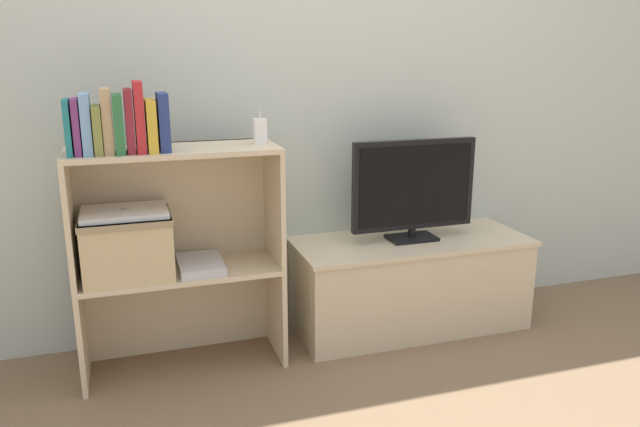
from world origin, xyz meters
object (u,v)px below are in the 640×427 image
Objects in this scene: tv at (414,188)px; book_tan at (107,121)px; baby_monitor at (260,131)px; magazine_stack at (200,264)px; book_forest at (119,124)px; tv_stand at (410,283)px; book_maroon at (129,121)px; book_mustard at (151,126)px; book_crimson at (139,117)px; book_skyblue at (86,124)px; book_teal at (68,127)px; book_olive at (98,130)px; laptop at (124,212)px; storage_basket_left at (127,243)px; book_plum at (77,127)px; book_navy at (163,122)px.

book_tan is at bearing -175.26° from tv.
baby_monitor is at bearing 5.71° from book_tan.
book_forest is at bearing -173.38° from magazine_stack.
book_forest is 0.64m from magazine_stack.
book_tan reaches higher than tv_stand.
book_mustard is at bearing 0.00° from book_maroon.
tv is 1.24m from book_crimson.
book_skyblue is at bearing 180.00° from book_tan.
book_mustard is (0.29, 0.00, -0.00)m from book_teal.
book_mustard reaches higher than magazine_stack.
book_skyblue is 1.25× the size of book_olive.
book_forest is (-1.25, -0.11, 0.81)m from tv_stand.
book_tan is at bearing 180.00° from book_maroon.
book_olive is 0.05m from book_tan.
book_crimson is 0.80× the size of laptop.
book_crimson reaches higher than magazine_stack.
book_skyblue is 0.36m from laptop.
storage_basket_left is at bearing 52.31° from book_tan.
book_crimson is (0.11, 0.00, 0.01)m from book_tan.
book_olive is at bearing 180.00° from book_tan.
storage_basket_left is at bearing -90.00° from laptop.
baby_monitor reaches higher than laptop.
book_olive is 0.51× the size of storage_basket_left.
book_olive is (0.10, 0.00, -0.01)m from book_teal.
book_mustard is at bearing 0.00° from book_tan.
book_maroon is 0.72× the size of laptop.
book_teal is 0.25m from book_crimson.
tv_stand is 6.24× the size of book_olive.
book_crimson reaches higher than storage_basket_left.
baby_monitor reaches higher than storage_basket_left.
book_teal is at bearing -165.70° from laptop.
storage_basket_left reaches higher than magazine_stack.
book_forest reaches higher than book_plum.
book_plum is 0.87× the size of book_maroon.
book_plum reaches higher than book_teal.
book_plum is 0.86× the size of book_tan.
tv is at bearing 5.19° from book_crimson.
tv_stand is 1.49m from book_forest.
book_skyblue reaches higher than book_navy.
tv_stand is 1.36m from book_navy.
tv is 4.49× the size of baby_monitor.
storage_basket_left is at bearing 135.89° from book_maroon.
book_olive is at bearing -148.02° from storage_basket_left.
book_tan is at bearing -174.19° from magazine_stack.
book_maroon is at bearing -174.89° from tv_stand.
tv is at bearing 4.40° from magazine_stack.
book_forest is 0.66× the size of laptop.
book_forest is at bearing -175.12° from tv.
book_maroon is at bearing -180.00° from book_crimson.
book_forest is at bearing -173.89° from baby_monitor.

